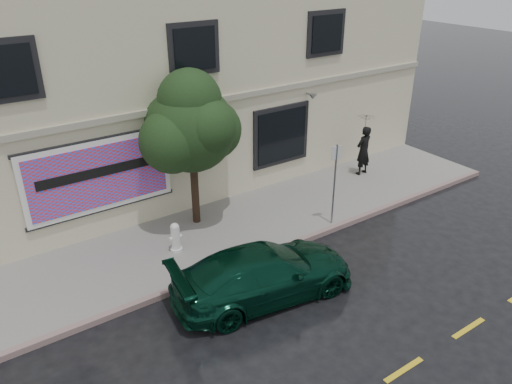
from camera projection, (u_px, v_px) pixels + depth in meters
ground at (297, 285)px, 12.82m from camera, size 90.00×90.00×0.00m
sidewalk at (230, 229)px, 15.19m from camera, size 20.00×3.50×0.15m
curb at (263, 256)px, 13.89m from camera, size 20.00×0.18×0.16m
road_marking at (404, 370)px, 10.23m from camera, size 19.00×0.12×0.01m
building at (143, 80)px, 17.92m from camera, size 20.00×8.12×7.00m
billboard at (99, 176)px, 13.91m from camera, size 4.30×0.16×2.20m
car at (264, 273)px, 12.14m from camera, size 4.82×2.62×1.34m
pedestrian at (363, 151)px, 18.34m from camera, size 0.71×0.50×1.85m
umbrella at (367, 118)px, 17.80m from camera, size 1.10×1.10×0.63m
street_tree at (191, 129)px, 14.16m from camera, size 2.52×2.52×4.28m
fire_hydrant at (176, 237)px, 13.80m from camera, size 0.36×0.34×0.88m
sign_pole at (335, 177)px, 14.71m from camera, size 0.31×0.08×2.57m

